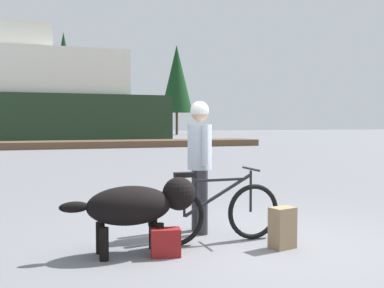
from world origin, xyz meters
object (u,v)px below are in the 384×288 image
Objects in this scene: person_cyclist at (200,153)px; dog at (139,205)px; bicycle at (215,212)px; backpack at (282,228)px; handbag_pannier at (166,243)px.

person_cyclist reaches higher than dog.
bicycle is 1.12× the size of dog.
handbag_pannier is (-1.37, 0.14, -0.09)m from backpack.
dog is 1.69m from backpack.
person_cyclist is at bearing 89.92° from bicycle.
person_cyclist is (0.00, 0.54, 0.68)m from bicycle.
dog is 3.17× the size of backpack.
person_cyclist is at bearing 50.75° from handbag_pannier.
person_cyclist is 1.29m from dog.
person_cyclist is 5.47× the size of handbag_pannier.
backpack is at bearing -5.74° from handbag_pannier.
handbag_pannier is at bearing -40.37° from dog.
dog is 0.51m from handbag_pannier.
person_cyclist reaches higher than handbag_pannier.
bicycle is 0.99m from dog.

